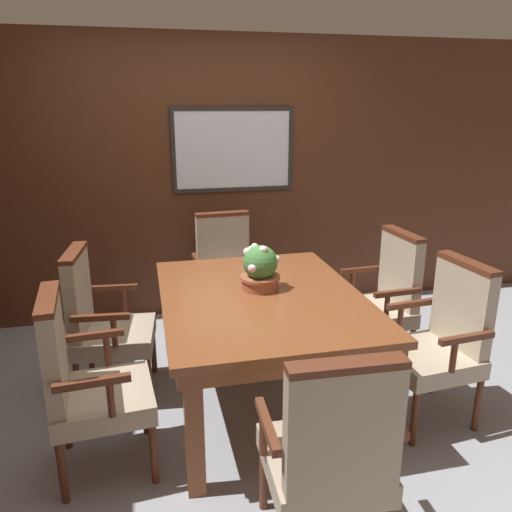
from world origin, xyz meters
TOP-DOWN VIEW (x-y plane):
  - ground_plane at (0.00, 0.00)m, footprint 14.00×14.00m
  - wall_back at (0.00, 1.70)m, footprint 7.20×0.08m
  - dining_table at (0.13, 0.06)m, footprint 1.21×1.57m
  - chair_head_near at (0.14, -1.11)m, footprint 0.56×0.52m
  - chair_right_near at (1.16, -0.30)m, footprint 0.54×0.57m
  - chair_left_far at (-0.86, 0.43)m, footprint 0.54×0.57m
  - chair_left_near at (-0.89, -0.32)m, footprint 0.54×0.57m
  - chair_head_far at (0.11, 1.24)m, footprint 0.57×0.53m
  - chair_right_far at (1.13, 0.41)m, footprint 0.53×0.56m
  - potted_plant at (0.14, 0.15)m, footprint 0.25×0.25m

SIDE VIEW (x-z plane):
  - ground_plane at x=0.00m, z-range 0.00..0.00m
  - chair_head_near at x=0.14m, z-range 0.03..1.03m
  - chair_right_near at x=1.16m, z-range 0.03..1.03m
  - chair_left_far at x=-0.86m, z-range 0.03..1.03m
  - chair_left_near at x=-0.89m, z-range 0.03..1.03m
  - chair_head_far at x=0.11m, z-range 0.03..1.03m
  - chair_right_far at x=1.13m, z-range 0.03..1.03m
  - dining_table at x=0.13m, z-range 0.29..1.05m
  - potted_plant at x=0.14m, z-range 0.75..1.04m
  - wall_back at x=0.00m, z-range 0.00..2.45m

